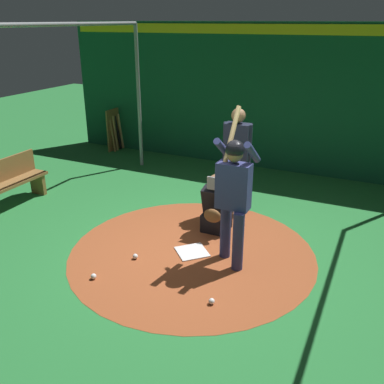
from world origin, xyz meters
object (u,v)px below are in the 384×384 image
(catcher, at_px, (216,209))
(baseball_2, at_px, (212,301))
(bat_rack, at_px, (116,130))
(batter, at_px, (233,191))
(home_plate, at_px, (192,252))
(bench, at_px, (4,184))
(umpire, at_px, (237,156))
(baseball_0, at_px, (94,276))
(baseball_1, at_px, (135,256))

(catcher, xyz_separation_m, baseball_2, (1.77, 0.68, -0.34))
(bat_rack, distance_m, baseball_2, 6.92)
(batter, distance_m, bat_rack, 6.15)
(catcher, height_order, bat_rack, bat_rack)
(home_plate, xyz_separation_m, bench, (-0.03, -3.71, 0.43))
(catcher, distance_m, bat_rack, 5.21)
(umpire, distance_m, bat_rack, 4.85)
(umpire, distance_m, baseball_0, 3.03)
(umpire, xyz_separation_m, baseball_1, (2.04, -0.74, -1.00))
(home_plate, xyz_separation_m, baseball_1, (0.51, -0.65, 0.03))
(bat_rack, bearing_deg, baseball_2, 43.81)
(umpire, height_order, baseball_0, umpire)
(baseball_0, distance_m, baseball_1, 0.70)
(batter, height_order, baseball_2, batter)
(bat_rack, xyz_separation_m, baseball_1, (4.50, 3.40, -0.45))
(home_plate, distance_m, umpire, 1.84)
(catcher, distance_m, bench, 3.83)
(catcher, relative_size, baseball_1, 13.04)
(umpire, bearing_deg, home_plate, -3.60)
(home_plate, bearing_deg, catcher, 176.42)
(home_plate, height_order, batter, batter)
(home_plate, height_order, catcher, catcher)
(bat_rack, xyz_separation_m, bench, (3.95, 0.34, -0.05))
(bat_rack, relative_size, bench, 0.62)
(catcher, xyz_separation_m, baseball_1, (1.28, -0.69, -0.34))
(baseball_0, bearing_deg, baseball_1, 161.63)
(batter, bearing_deg, baseball_1, -67.61)
(umpire, height_order, bench, umpire)
(home_plate, bearing_deg, bench, -90.54)
(home_plate, relative_size, baseball_0, 5.68)
(home_plate, height_order, bat_rack, bat_rack)
(catcher, relative_size, bat_rack, 0.92)
(batter, relative_size, baseball_2, 28.38)
(batter, xyz_separation_m, baseball_1, (0.51, -1.24, -1.02))
(batter, height_order, catcher, batter)
(bench, bearing_deg, baseball_2, 76.92)
(baseball_0, height_order, baseball_1, same)
(baseball_1, height_order, baseball_2, same)
(bench, bearing_deg, catcher, 101.14)
(baseball_0, bearing_deg, catcher, 154.81)
(batter, distance_m, baseball_1, 1.69)
(catcher, relative_size, umpire, 0.53)
(baseball_0, bearing_deg, bat_rack, -148.31)
(umpire, distance_m, bench, 4.13)
(baseball_1, bearing_deg, catcher, 151.56)
(catcher, bearing_deg, home_plate, -3.58)
(home_plate, xyz_separation_m, baseball_2, (1.00, 0.73, 0.03))
(catcher, bearing_deg, bat_rack, -128.10)
(home_plate, relative_size, bat_rack, 0.40)
(umpire, bearing_deg, baseball_1, -20.04)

